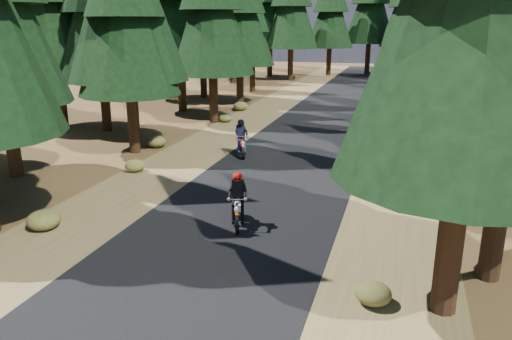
{
  "coord_description": "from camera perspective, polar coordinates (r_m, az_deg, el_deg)",
  "views": [
    {
      "loc": [
        4.55,
        -13.65,
        5.84
      ],
      "look_at": [
        0.0,
        1.5,
        1.1
      ],
      "focal_mm": 35.0,
      "sensor_mm": 36.0,
      "label": 1
    }
  ],
  "objects": [
    {
      "name": "rider_follow",
      "position": [
        22.35,
        -1.68,
        2.98
      ],
      "size": [
        1.26,
        1.89,
        1.63
      ],
      "rotation": [
        0.0,
        0.0,
        3.57
      ],
      "color": "#9A0A12",
      "rests_on": "road"
    },
    {
      "name": "log_near",
      "position": [
        24.6,
        20.33,
        2.28
      ],
      "size": [
        5.12,
        3.94,
        0.32
      ],
      "primitive_type": "cylinder",
      "rotation": [
        0.0,
        1.57,
        0.64
      ],
      "color": "#4C4233",
      "rests_on": "ground"
    },
    {
      "name": "ground",
      "position": [
        15.53,
        -1.6,
        -5.42
      ],
      "size": [
        120.0,
        120.0,
        0.0
      ],
      "primitive_type": "plane",
      "color": "#473019",
      "rests_on": "ground"
    },
    {
      "name": "road",
      "position": [
        20.07,
        2.88,
        -0.24
      ],
      "size": [
        6.0,
        100.0,
        0.01
      ],
      "primitive_type": "cube",
      "color": "black",
      "rests_on": "ground"
    },
    {
      "name": "shoulder_r",
      "position": [
        19.54,
        16.08,
        -1.37
      ],
      "size": [
        3.2,
        100.0,
        0.01
      ],
      "primitive_type": "cube",
      "color": "brown",
      "rests_on": "ground"
    },
    {
      "name": "log_far",
      "position": [
        18.47,
        26.56,
        -3.19
      ],
      "size": [
        3.9,
        0.35,
        0.24
      ],
      "primitive_type": "cylinder",
      "rotation": [
        0.0,
        1.57,
        0.03
      ],
      "color": "#4C4233",
      "rests_on": "ground"
    },
    {
      "name": "understory_shrubs",
      "position": [
        22.34,
        5.78,
        2.15
      ],
      "size": [
        14.9,
        31.41,
        0.61
      ],
      "color": "#474C1E",
      "rests_on": "ground"
    },
    {
      "name": "rider_lead",
      "position": [
        14.74,
        -2.09,
        -4.42
      ],
      "size": [
        1.03,
        1.87,
        1.6
      ],
      "rotation": [
        0.0,
        0.0,
        3.43
      ],
      "color": "silver",
      "rests_on": "road"
    },
    {
      "name": "shoulder_l",
      "position": [
        21.58,
        -9.06,
        0.78
      ],
      "size": [
        3.2,
        100.0,
        0.01
      ],
      "primitive_type": "cube",
      "color": "brown",
      "rests_on": "ground"
    }
  ]
}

